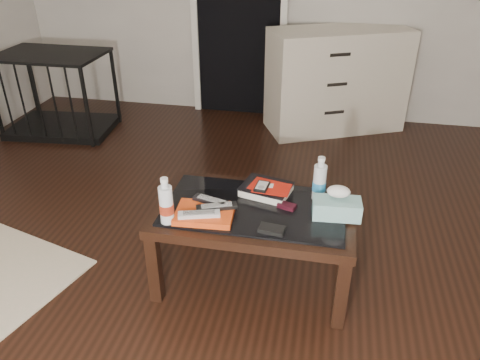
% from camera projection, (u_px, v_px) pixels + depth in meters
% --- Properties ---
extents(ground, '(5.00, 5.00, 0.00)m').
position_uv_depth(ground, '(222.00, 274.00, 2.60)').
color(ground, black).
rests_on(ground, ground).
extents(doorway, '(0.90, 0.08, 2.07)m').
position_uv_depth(doorway, '(239.00, 5.00, 4.27)').
color(doorway, black).
rests_on(doorway, ground).
extents(coffee_table, '(1.00, 0.60, 0.46)m').
position_uv_depth(coffee_table, '(254.00, 217.00, 2.39)').
color(coffee_table, black).
rests_on(coffee_table, ground).
extents(dresser, '(1.30, 0.96, 0.90)m').
position_uv_depth(dresser, '(336.00, 80.00, 4.19)').
color(dresser, beige).
rests_on(dresser, ground).
extents(pet_crate, '(0.95, 0.68, 0.71)m').
position_uv_depth(pet_crate, '(60.00, 106.00, 4.24)').
color(pet_crate, black).
rests_on(pet_crate, ground).
extents(magazines, '(0.29, 0.23, 0.03)m').
position_uv_depth(magazines, '(205.00, 214.00, 2.27)').
color(magazines, '#DA4414').
rests_on(magazines, coffee_table).
extents(remote_silver, '(0.21, 0.10, 0.02)m').
position_uv_depth(remote_silver, '(199.00, 214.00, 2.22)').
color(remote_silver, silver).
rests_on(remote_silver, magazines).
extents(remote_black_front, '(0.20, 0.12, 0.02)m').
position_uv_depth(remote_black_front, '(217.00, 207.00, 2.28)').
color(remote_black_front, black).
rests_on(remote_black_front, magazines).
extents(remote_black_back, '(0.21, 0.10, 0.02)m').
position_uv_depth(remote_black_back, '(212.00, 201.00, 2.33)').
color(remote_black_back, black).
rests_on(remote_black_back, magazines).
extents(textbook, '(0.29, 0.25, 0.05)m').
position_uv_depth(textbook, '(266.00, 189.00, 2.46)').
color(textbook, black).
rests_on(textbook, coffee_table).
extents(dvd_mailers, '(0.22, 0.18, 0.01)m').
position_uv_depth(dvd_mailers, '(269.00, 186.00, 2.44)').
color(dvd_mailers, '#B7180C').
rests_on(dvd_mailers, textbook).
extents(ipod, '(0.07, 0.11, 0.02)m').
position_uv_depth(ipod, '(262.00, 186.00, 2.41)').
color(ipod, black).
rests_on(ipod, dvd_mailers).
extents(flip_phone, '(0.10, 0.07, 0.02)m').
position_uv_depth(flip_phone, '(287.00, 206.00, 2.34)').
color(flip_phone, black).
rests_on(flip_phone, coffee_table).
extents(wallet, '(0.13, 0.08, 0.02)m').
position_uv_depth(wallet, '(272.00, 229.00, 2.17)').
color(wallet, black).
rests_on(wallet, coffee_table).
extents(water_bottle_left, '(0.07, 0.07, 0.24)m').
position_uv_depth(water_bottle_left, '(166.00, 200.00, 2.18)').
color(water_bottle_left, silver).
rests_on(water_bottle_left, coffee_table).
extents(water_bottle_right, '(0.07, 0.07, 0.24)m').
position_uv_depth(water_bottle_right, '(320.00, 178.00, 2.36)').
color(water_bottle_right, silver).
rests_on(water_bottle_right, coffee_table).
extents(tissue_box, '(0.24, 0.14, 0.09)m').
position_uv_depth(tissue_box, '(337.00, 208.00, 2.26)').
color(tissue_box, teal).
rests_on(tissue_box, coffee_table).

